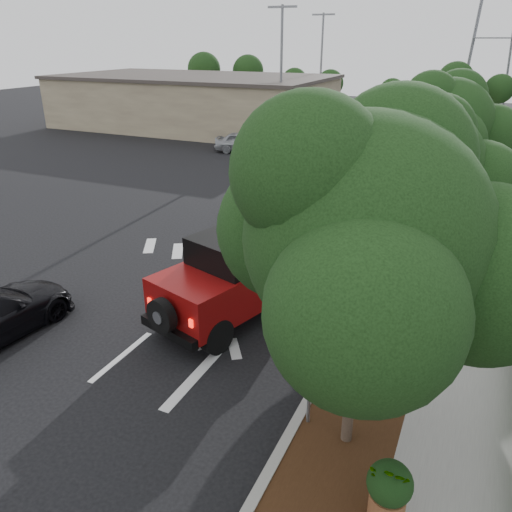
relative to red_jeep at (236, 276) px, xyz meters
The scene contains 17 objects.
ground 3.53m from the red_jeep, 118.99° to the right, with size 120.00×120.00×0.00m, color black.
curb 9.63m from the red_jeep, 71.81° to the left, with size 0.20×70.00×0.15m, color #9E9B93.
planting_strip 9.98m from the red_jeep, 66.32° to the left, with size 1.80×70.00×0.12m, color black.
sidewalk 10.88m from the red_jeep, 57.07° to the left, with size 2.00×70.00×0.12m, color gray.
commercial_building 32.32m from the red_jeep, 123.04° to the left, with size 22.00×12.00×4.00m, color #84745B.
transmission_tower 45.31m from the red_jeep, 84.44° to the left, with size 7.00×4.00×28.00m, color slate, non-canonical shape.
street_tree_near 5.38m from the red_jeep, 40.60° to the right, with size 3.80×3.80×5.92m, color black, non-canonical shape.
street_tree_mid 5.49m from the red_jeep, 41.97° to the left, with size 3.20×3.20×5.32m, color black, non-canonical shape.
street_tree_far 10.91m from the red_jeep, 68.44° to the left, with size 3.40×3.40×5.62m, color black, non-canonical shape.
light_pole_a 24.50m from the red_jeep, 109.37° to the left, with size 2.00×0.22×9.00m, color slate, non-canonical shape.
light_pole_b 36.27m from the red_jeep, 104.56° to the left, with size 2.00×0.22×9.00m, color slate, non-canonical shape.
red_jeep is the anchor object (origin of this frame).
silver_suv_ahead 4.70m from the red_jeep, 83.89° to the left, with size 2.69×5.83×1.62m, color #ADB1B5.
silver_sedan_oncoming 8.67m from the red_jeep, 107.57° to the left, with size 1.60×4.59×1.51m, color #A2A4A9.
parked_suv 21.25m from the red_jeep, 115.25° to the left, with size 1.57×3.91×1.33m, color #9EA1A5.
speed_hump_sign 4.60m from the red_jeep, 45.99° to the right, with size 1.06×0.11×2.26m.
terracotta_planter 6.98m from the red_jeep, 44.30° to the right, with size 0.69×0.69×1.21m.
Camera 1 is at (7.05, -7.69, 6.95)m, focal length 35.00 mm.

